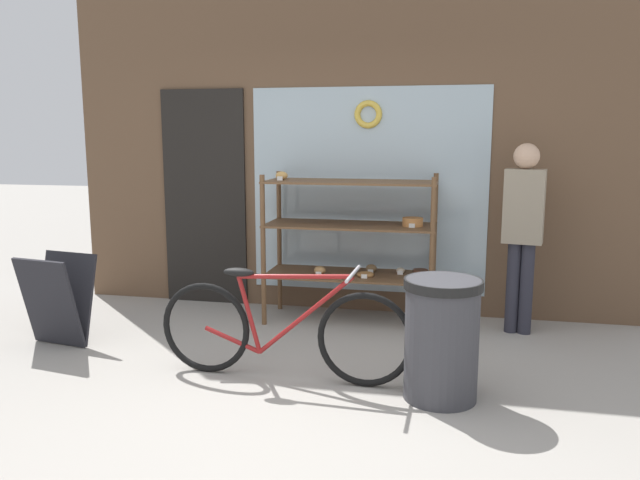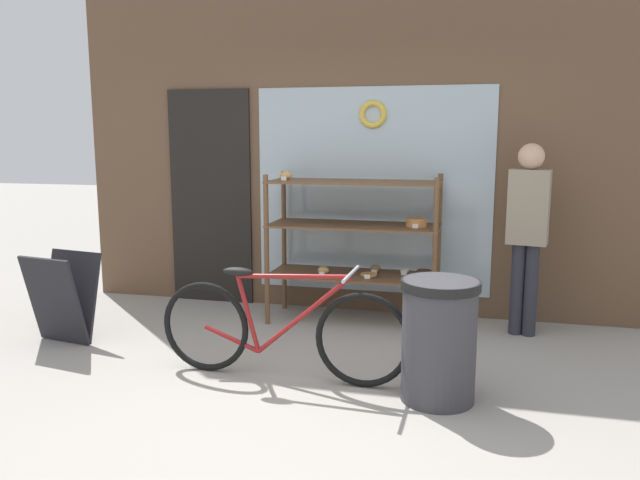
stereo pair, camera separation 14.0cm
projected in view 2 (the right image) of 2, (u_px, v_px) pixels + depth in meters
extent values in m
plane|color=gray|center=(275.00, 413.00, 3.78)|extent=(30.00, 30.00, 0.00)
cube|color=brown|center=(353.00, 105.00, 5.75)|extent=(5.40, 0.08, 3.87)
cube|color=#A3B7C1|center=(372.00, 191.00, 5.79)|extent=(2.19, 0.02, 1.90)
cube|color=black|center=(211.00, 198.00, 6.18)|extent=(0.84, 0.03, 2.10)
torus|color=gold|center=(373.00, 114.00, 5.65)|extent=(0.26, 0.06, 0.26)
cylinder|color=brown|center=(267.00, 251.00, 5.46)|extent=(0.04, 0.04, 1.33)
cylinder|color=brown|center=(435.00, 258.00, 5.11)|extent=(0.04, 0.04, 1.33)
cylinder|color=brown|center=(284.00, 241.00, 5.95)|extent=(0.04, 0.04, 1.33)
cylinder|color=brown|center=(438.00, 248.00, 5.61)|extent=(0.04, 0.04, 1.33)
cube|color=brown|center=(353.00, 275.00, 5.57)|extent=(1.50, 0.56, 0.02)
cube|color=brown|center=(354.00, 225.00, 5.50)|extent=(1.50, 0.56, 0.02)
cube|color=brown|center=(354.00, 182.00, 5.43)|extent=(1.50, 0.56, 0.02)
cylinder|color=#422619|center=(424.00, 274.00, 5.45)|extent=(0.13, 0.13, 0.06)
cube|color=white|center=(423.00, 277.00, 5.38)|extent=(0.05, 0.00, 0.04)
ellipsoid|color=#AD7F4C|center=(323.00, 270.00, 5.56)|extent=(0.11, 0.09, 0.07)
cube|color=white|center=(322.00, 274.00, 5.50)|extent=(0.05, 0.00, 0.04)
cylinder|color=#C67F42|center=(416.00, 222.00, 5.36)|extent=(0.18, 0.18, 0.07)
cube|color=white|center=(415.00, 226.00, 5.27)|extent=(0.05, 0.00, 0.04)
ellipsoid|color=beige|center=(404.00, 271.00, 5.56)|extent=(0.08, 0.07, 0.06)
cube|color=white|center=(404.00, 273.00, 5.52)|extent=(0.05, 0.00, 0.04)
torus|color=#B27A42|center=(369.00, 275.00, 5.47)|extent=(0.15, 0.15, 0.03)
cube|color=white|center=(367.00, 277.00, 5.39)|extent=(0.05, 0.00, 0.04)
ellipsoid|color=brown|center=(375.00, 269.00, 5.64)|extent=(0.10, 0.08, 0.07)
cube|color=white|center=(374.00, 272.00, 5.58)|extent=(0.05, 0.00, 0.04)
ellipsoid|color=tan|center=(286.00, 176.00, 5.56)|extent=(0.11, 0.09, 0.08)
cube|color=white|center=(284.00, 178.00, 5.50)|extent=(0.05, 0.00, 0.04)
torus|color=black|center=(206.00, 327.00, 4.42)|extent=(0.65, 0.06, 0.65)
torus|color=black|center=(363.00, 340.00, 4.13)|extent=(0.65, 0.06, 0.65)
cylinder|color=maroon|center=(303.00, 315.00, 4.21)|extent=(0.67, 0.05, 0.60)
cylinder|color=maroon|center=(293.00, 276.00, 4.18)|extent=(0.80, 0.05, 0.07)
cylinder|color=maroon|center=(248.00, 314.00, 4.31)|extent=(0.17, 0.04, 0.54)
cylinder|color=maroon|center=(232.00, 339.00, 4.38)|extent=(0.41, 0.04, 0.18)
ellipsoid|color=black|center=(238.00, 272.00, 4.28)|extent=(0.22, 0.09, 0.06)
cylinder|color=#B2B2B7|center=(351.00, 274.00, 4.07)|extent=(0.03, 0.46, 0.02)
cube|color=#232328|center=(54.00, 301.00, 4.94)|extent=(0.53, 0.28, 0.72)
cube|color=#232328|center=(71.00, 295.00, 5.10)|extent=(0.53, 0.28, 0.72)
cylinder|color=#282833|center=(517.00, 289.00, 5.23)|extent=(0.11, 0.11, 0.78)
cylinder|color=#282833|center=(531.00, 290.00, 5.19)|extent=(0.11, 0.11, 0.78)
cube|color=gray|center=(529.00, 207.00, 5.09)|extent=(0.35, 0.24, 0.61)
sphere|color=tan|center=(531.00, 156.00, 5.02)|extent=(0.21, 0.21, 0.21)
cylinder|color=#38383D|center=(439.00, 341.00, 3.92)|extent=(0.47, 0.47, 0.78)
cylinder|color=black|center=(441.00, 285.00, 3.86)|extent=(0.49, 0.49, 0.06)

